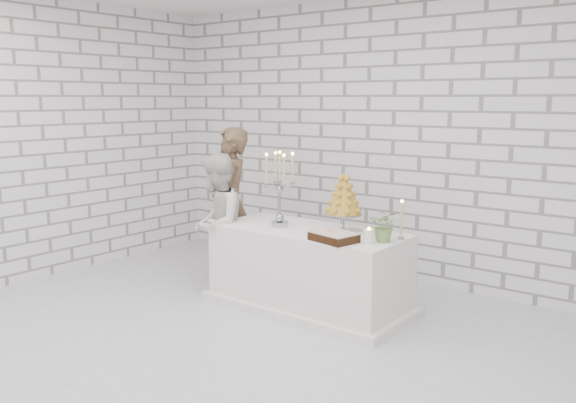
% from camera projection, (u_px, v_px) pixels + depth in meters
% --- Properties ---
extents(ground, '(6.00, 5.00, 0.01)m').
position_uv_depth(ground, '(235.00, 350.00, 4.71)').
color(ground, silver).
rests_on(ground, ground).
extents(wall_back, '(6.00, 0.01, 3.00)m').
position_uv_depth(wall_back, '(393.00, 140.00, 6.41)').
color(wall_back, white).
rests_on(wall_back, ground).
extents(wall_left, '(0.01, 5.00, 3.00)m').
position_uv_depth(wall_left, '(20.00, 141.00, 6.27)').
color(wall_left, white).
rests_on(wall_left, ground).
extents(cake_table, '(1.80, 0.80, 0.75)m').
position_uv_depth(cake_table, '(309.00, 269.00, 5.61)').
color(cake_table, white).
rests_on(cake_table, ground).
extents(groom, '(0.68, 0.71, 1.64)m').
position_uv_depth(groom, '(231.00, 205.00, 6.43)').
color(groom, '#3A2A1C').
rests_on(groom, ground).
extents(bride, '(0.79, 0.85, 1.40)m').
position_uv_depth(bride, '(217.00, 225.00, 5.99)').
color(bride, silver).
rests_on(bride, ground).
extents(candelabra, '(0.34, 0.34, 0.71)m').
position_uv_depth(candelabra, '(280.00, 189.00, 5.62)').
color(candelabra, '#9797A0').
rests_on(candelabra, cake_table).
extents(croquembouche, '(0.40, 0.40, 0.54)m').
position_uv_depth(croquembouche, '(344.00, 202.00, 5.41)').
color(croquembouche, '#A97C1D').
rests_on(croquembouche, cake_table).
extents(chocolate_cake, '(0.42, 0.34, 0.08)m').
position_uv_depth(chocolate_cake, '(334.00, 237.00, 5.08)').
color(chocolate_cake, black).
rests_on(chocolate_cake, cake_table).
extents(pillar_candle, '(0.08, 0.08, 0.12)m').
position_uv_depth(pillar_candle, '(369.00, 237.00, 4.99)').
color(pillar_candle, white).
rests_on(pillar_candle, cake_table).
extents(extra_taper, '(0.07, 0.07, 0.32)m').
position_uv_depth(extra_taper, '(401.00, 221.00, 5.13)').
color(extra_taper, '#C8BC8C').
rests_on(extra_taper, cake_table).
extents(flowers, '(0.30, 0.27, 0.27)m').
position_uv_depth(flowers, '(385.00, 226.00, 5.05)').
color(flowers, '#3F8035').
rests_on(flowers, cake_table).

